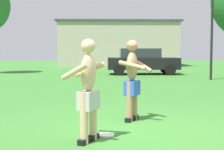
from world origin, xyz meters
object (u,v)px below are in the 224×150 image
(car_black_far_end, at_px, (142,61))
(lamp_post, at_px, (212,8))
(player_in_gray, at_px, (88,88))
(frisbee, at_px, (106,135))
(player_with_cap, at_px, (132,76))

(car_black_far_end, relative_size, lamp_post, 0.75)
(player_in_gray, xyz_separation_m, car_black_far_end, (2.76, 15.10, -0.07))
(player_in_gray, xyz_separation_m, lamp_post, (5.73, 11.20, 2.65))
(lamp_post, bearing_deg, car_black_far_end, 127.35)
(frisbee, relative_size, car_black_far_end, 0.07)
(player_with_cap, relative_size, lamp_post, 0.30)
(player_with_cap, distance_m, car_black_far_end, 13.58)
(player_with_cap, bearing_deg, car_black_far_end, 82.07)
(car_black_far_end, distance_m, lamp_post, 5.61)
(player_with_cap, xyz_separation_m, car_black_far_end, (1.87, 13.45, -0.13))
(player_with_cap, height_order, car_black_far_end, player_with_cap)
(frisbee, bearing_deg, player_with_cap, 65.43)
(player_with_cap, xyz_separation_m, frisbee, (-0.58, -1.27, -0.94))
(lamp_post, bearing_deg, frisbee, -116.64)
(player_with_cap, bearing_deg, lamp_post, 63.09)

